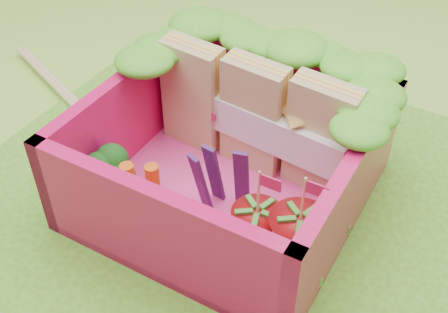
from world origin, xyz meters
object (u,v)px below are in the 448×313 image
broccoli (114,173)px  strawberry_left (256,229)px  bento_box (229,154)px  strawberry_right (298,240)px  sandwich_stack (255,116)px  chopsticks (91,120)px

broccoli → strawberry_left: strawberry_left is taller
bento_box → strawberry_right: (0.50, -0.27, -0.08)m
sandwich_stack → strawberry_left: 0.65m
broccoli → chopsticks: 0.77m
sandwich_stack → strawberry_left: sandwich_stack is taller
chopsticks → sandwich_stack: bearing=7.4°
sandwich_stack → broccoli: 0.77m
bento_box → strawberry_left: 0.43m
strawberry_left → bento_box: bearing=136.7°
strawberry_right → chopsticks: 1.59m
bento_box → sandwich_stack: bearing=88.8°
chopsticks → broccoli: bearing=-39.3°
strawberry_right → chopsticks: bearing=165.4°
sandwich_stack → bento_box: bearing=-91.2°
sandwich_stack → broccoli: sandwich_stack is taller
strawberry_left → strawberry_right: bearing=5.1°
broccoli → strawberry_left: bearing=4.3°
bento_box → chopsticks: size_ratio=0.64×
sandwich_stack → strawberry_right: size_ratio=2.14×
strawberry_right → bento_box: bearing=151.5°
broccoli → strawberry_left: (0.76, 0.06, -0.05)m
strawberry_left → chopsticks: size_ratio=0.23×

